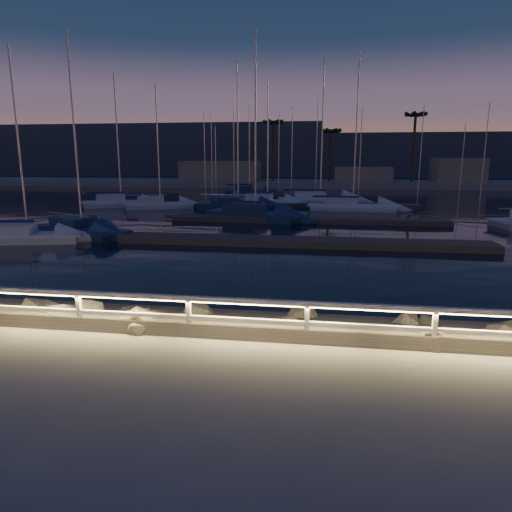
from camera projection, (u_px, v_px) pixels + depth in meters
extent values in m
plane|color=gray|center=(266.00, 340.00, 11.44)|extent=(400.00, 400.00, 0.00)
cube|color=gray|center=(250.00, 393.00, 9.04)|extent=(240.00, 5.00, 0.20)
cube|color=#686459|center=(273.00, 329.00, 12.95)|extent=(240.00, 3.45, 1.29)
plane|color=black|center=(318.00, 185.00, 88.91)|extent=(320.00, 320.00, 0.00)
plane|color=black|center=(266.00, 384.00, 11.69)|extent=(400.00, 400.00, 0.00)
cube|color=white|center=(79.00, 311.00, 12.06)|extent=(0.11, 0.11, 1.00)
cube|color=white|center=(189.00, 317.00, 11.62)|extent=(0.11, 0.11, 1.00)
cube|color=white|center=(307.00, 323.00, 11.19)|extent=(0.11, 0.11, 1.00)
cube|color=white|center=(434.00, 330.00, 10.75)|extent=(0.11, 0.11, 1.00)
cube|color=white|center=(266.00, 302.00, 11.23)|extent=(44.00, 0.12, 0.12)
cube|color=white|center=(266.00, 321.00, 11.33)|extent=(44.00, 0.09, 0.09)
cube|color=#FCD971|center=(266.00, 305.00, 11.22)|extent=(44.00, 0.04, 0.03)
sphere|color=#686459|center=(139.00, 326.00, 12.29)|extent=(1.09, 1.09, 1.09)
sphere|color=#686459|center=(174.00, 325.00, 12.64)|extent=(0.88, 0.88, 0.88)
sphere|color=#686459|center=(237.00, 326.00, 12.80)|extent=(1.05, 1.05, 1.05)
sphere|color=#686459|center=(48.00, 314.00, 14.06)|extent=(0.83, 0.83, 0.83)
sphere|color=#686459|center=(217.00, 319.00, 14.16)|extent=(1.05, 1.05, 1.05)
cube|color=#4F4741|center=(300.00, 242.00, 26.99)|extent=(22.00, 2.00, 0.40)
cube|color=#4F4741|center=(307.00, 220.00, 36.66)|extent=(22.00, 2.00, 0.40)
cube|color=#4F4741|center=(312.00, 205.00, 48.26)|extent=(22.00, 2.00, 0.40)
cube|color=#4F4741|center=(314.00, 196.00, 59.86)|extent=(22.00, 2.00, 0.40)
cube|color=gray|center=(318.00, 184.00, 83.02)|extent=(160.00, 14.00, 1.20)
cube|color=gray|center=(221.00, 173.00, 85.21)|extent=(14.00, 8.00, 4.00)
cube|color=gray|center=(362.00, 176.00, 82.51)|extent=(10.00, 6.00, 3.00)
cube|color=gray|center=(457.00, 172.00, 79.05)|extent=(8.00, 7.00, 4.60)
cylinder|color=#4B3723|center=(273.00, 151.00, 81.02)|extent=(0.44, 0.44, 10.50)
cylinder|color=#4B3723|center=(330.00, 156.00, 80.69)|extent=(0.44, 0.44, 9.00)
cylinder|color=#4B3723|center=(413.00, 148.00, 77.43)|extent=(0.44, 0.44, 11.50)
cube|color=#323D4D|center=(321.00, 160.00, 136.28)|extent=(220.00, 30.00, 14.00)
cube|color=#323D4D|center=(143.00, 153.00, 154.23)|extent=(120.00, 25.00, 18.00)
cube|color=silver|center=(29.00, 240.00, 28.01)|extent=(6.54, 3.48, 0.53)
cube|color=silver|center=(28.00, 234.00, 27.94)|extent=(6.98, 3.29, 0.14)
cube|color=silver|center=(13.00, 229.00, 27.79)|extent=(2.72, 2.08, 0.63)
cylinder|color=#B3B3B8|center=(18.00, 142.00, 26.78)|extent=(0.12, 0.12, 10.82)
cylinder|color=#B3B3B8|center=(4.00, 221.00, 27.66)|extent=(3.80, 0.99, 0.08)
cube|color=navy|center=(255.00, 218.00, 38.35)|extent=(8.67, 5.96, 0.60)
cube|color=navy|center=(255.00, 213.00, 38.27)|extent=(9.12, 5.87, 0.16)
cube|color=navy|center=(244.00, 208.00, 38.80)|extent=(3.79, 3.22, 0.70)
cylinder|color=#B3B3B8|center=(255.00, 123.00, 36.73)|extent=(0.13, 0.13, 14.36)
cylinder|color=#B3B3B8|center=(239.00, 201.00, 39.00)|extent=(4.73, 2.24, 0.09)
cube|color=silver|center=(122.00, 205.00, 48.42)|extent=(7.72, 5.01, 0.62)
cube|color=silver|center=(121.00, 202.00, 48.33)|extent=(8.15, 4.90, 0.17)
cube|color=silver|center=(111.00, 198.00, 48.02)|extent=(3.33, 2.77, 0.74)
cylinder|color=#B3B3B8|center=(117.00, 139.00, 46.97)|extent=(0.14, 0.14, 12.74)
cylinder|color=#B3B3B8|center=(106.00, 193.00, 47.78)|extent=(4.29, 1.80, 0.09)
cube|color=navy|center=(83.00, 233.00, 30.37)|extent=(7.33, 5.05, 0.55)
cube|color=navy|center=(82.00, 228.00, 30.30)|extent=(7.71, 4.98, 0.15)
cube|color=navy|center=(73.00, 222.00, 30.75)|extent=(3.20, 2.73, 0.64)
cylinder|color=#B3B3B8|center=(74.00, 132.00, 29.00)|extent=(0.12, 0.12, 12.15)
cylinder|color=#B3B3B8|center=(68.00, 214.00, 30.91)|extent=(4.00, 1.90, 0.08)
cube|color=silver|center=(161.00, 207.00, 46.89)|extent=(7.07, 4.31, 0.57)
cube|color=silver|center=(160.00, 203.00, 46.81)|extent=(7.49, 4.18, 0.16)
cube|color=silver|center=(151.00, 200.00, 46.57)|extent=(3.01, 2.44, 0.67)
cylinder|color=#B3B3B8|center=(158.00, 144.00, 45.57)|extent=(0.12, 0.12, 11.64)
cylinder|color=#B3B3B8|center=(146.00, 195.00, 46.38)|extent=(3.99, 1.45, 0.08)
cube|color=navy|center=(238.00, 208.00, 45.62)|extent=(7.88, 3.19, 0.60)
cube|color=navy|center=(238.00, 204.00, 45.54)|extent=(8.49, 2.86, 0.16)
cube|color=navy|center=(228.00, 200.00, 45.70)|extent=(3.14, 2.17, 0.71)
cylinder|color=#B3B3B8|center=(238.00, 134.00, 44.11)|extent=(0.13, 0.13, 13.37)
cylinder|color=#B3B3B8|center=(223.00, 195.00, 45.70)|extent=(4.80, 0.49, 0.09)
cube|color=silver|center=(320.00, 202.00, 51.82)|extent=(9.05, 4.08, 0.63)
cube|color=silver|center=(320.00, 199.00, 51.74)|extent=(9.71, 3.75, 0.17)
cube|color=silver|center=(310.00, 195.00, 51.67)|extent=(3.66, 2.63, 0.74)
cylinder|color=#B3B3B8|center=(322.00, 129.00, 50.12)|extent=(0.14, 0.14, 15.16)
cylinder|color=#B3B3B8|center=(304.00, 190.00, 51.55)|extent=(5.42, 0.84, 0.09)
cube|color=silver|center=(353.00, 209.00, 44.93)|extent=(8.31, 3.29, 0.55)
cube|color=silver|center=(353.00, 205.00, 44.86)|extent=(8.96, 2.93, 0.15)
cube|color=silver|center=(341.00, 202.00, 45.03)|extent=(3.30, 2.26, 0.64)
cylinder|color=#B3B3B8|center=(356.00, 130.00, 43.35)|extent=(0.12, 0.12, 14.13)
cylinder|color=#B3B3B8|center=(336.00, 197.00, 45.05)|extent=(5.08, 0.44, 0.08)
cube|color=navy|center=(250.00, 193.00, 64.75)|extent=(7.00, 3.21, 0.57)
cube|color=navy|center=(249.00, 191.00, 64.67)|extent=(7.51, 2.96, 0.16)
cube|color=navy|center=(243.00, 188.00, 64.60)|extent=(2.84, 2.05, 0.68)
cylinder|color=#B3B3B8|center=(249.00, 148.00, 63.42)|extent=(0.12, 0.12, 11.72)
cylinder|color=#B3B3B8|center=(240.00, 185.00, 64.49)|extent=(4.19, 0.70, 0.08)
cube|color=silver|center=(267.00, 204.00, 50.03)|extent=(7.36, 3.30, 0.55)
cube|color=silver|center=(267.00, 201.00, 49.95)|extent=(7.90, 3.03, 0.15)
cube|color=silver|center=(259.00, 197.00, 50.15)|extent=(2.98, 2.13, 0.65)
cylinder|color=#B3B3B8|center=(268.00, 142.00, 48.63)|extent=(0.12, 0.12, 12.33)
cylinder|color=#B3B3B8|center=(255.00, 192.00, 50.18)|extent=(4.41, 0.68, 0.08)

